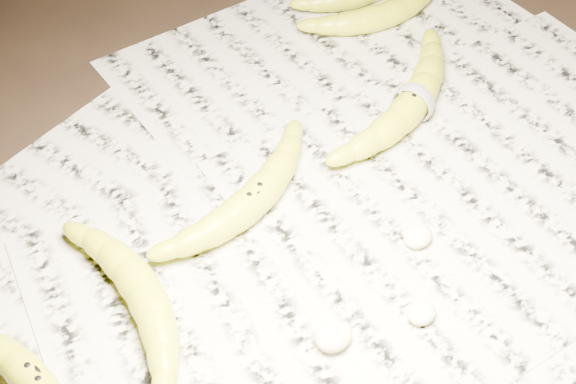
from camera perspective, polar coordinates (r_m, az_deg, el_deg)
ground at (r=0.86m, az=2.17°, el=-1.95°), size 3.00×3.00×0.00m
newspaper_patch at (r=0.88m, az=2.56°, el=0.02°), size 0.90×0.70×0.01m
banana_left_a at (r=0.75m, az=-17.65°, el=-12.65°), size 0.07×0.20×0.03m
banana_left_b at (r=0.78m, az=-10.24°, el=-6.95°), size 0.09×0.21×0.04m
banana_center at (r=0.85m, az=-2.49°, el=-0.41°), size 0.22×0.11×0.04m
banana_taped at (r=0.97m, az=8.94°, el=6.44°), size 0.25×0.15×0.04m
banana_upper_a at (r=1.11m, az=6.65°, el=12.47°), size 0.19×0.10×0.04m
measuring_tape at (r=0.97m, az=8.94°, el=6.44°), size 0.02×0.05×0.05m
flesh_chunk_a at (r=0.75m, az=3.29°, el=-10.04°), size 0.04×0.03×0.02m
flesh_chunk_b at (r=0.78m, az=9.54°, el=-8.34°), size 0.03×0.02×0.02m
flesh_chunk_c at (r=0.84m, az=9.24°, el=-2.98°), size 0.03×0.03×0.02m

